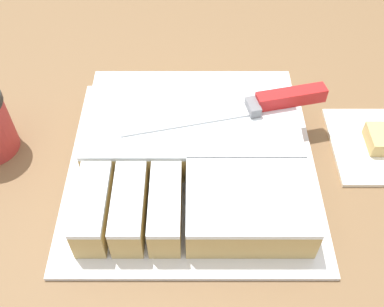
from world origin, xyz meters
TOP-DOWN VIEW (x-y plane):
  - countertop at (0.00, 0.00)m, footprint 1.40×1.10m
  - cake_board at (0.05, -0.06)m, footprint 0.36×0.36m
  - cake at (0.05, -0.06)m, footprint 0.31×0.30m
  - knife at (0.15, 0.01)m, footprint 0.31×0.09m
  - paper_napkin at (0.34, -0.02)m, footprint 0.16×0.16m

SIDE VIEW (x-z plane):
  - countertop at x=0.00m, z-range 0.00..0.91m
  - paper_napkin at x=0.34m, z-range 0.91..0.91m
  - cake_board at x=0.05m, z-range 0.91..0.91m
  - cake at x=0.05m, z-range 0.91..0.97m
  - knife at x=0.15m, z-range 0.97..0.99m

